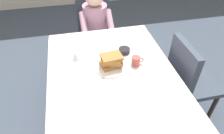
% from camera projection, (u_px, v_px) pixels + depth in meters
% --- Properties ---
extents(ground_plane, '(14.00, 14.00, 0.00)m').
position_uv_depth(ground_plane, '(112.00, 123.00, 2.23)').
color(ground_plane, '#3D4756').
extents(dining_table_main, '(1.12, 1.52, 0.74)m').
position_uv_depth(dining_table_main, '(112.00, 80.00, 1.81)').
color(dining_table_main, silver).
rests_on(dining_table_main, ground).
extents(chair_diner, '(0.44, 0.45, 0.93)m').
position_uv_depth(chair_diner, '(95.00, 28.00, 2.76)').
color(chair_diner, '#384251').
rests_on(chair_diner, ground).
extents(diner_person, '(0.40, 0.43, 1.12)m').
position_uv_depth(diner_person, '(96.00, 25.00, 2.55)').
color(diner_person, '#B2849E').
rests_on(diner_person, ground).
extents(chair_right_side, '(0.45, 0.44, 0.93)m').
position_uv_depth(chair_right_side, '(188.00, 77.00, 2.01)').
color(chair_right_side, '#384251').
rests_on(chair_right_side, ground).
extents(plate_breakfast, '(0.28, 0.28, 0.02)m').
position_uv_depth(plate_breakfast, '(111.00, 67.00, 1.80)').
color(plate_breakfast, white).
rests_on(plate_breakfast, dining_table_main).
extents(breakfast_stack, '(0.22, 0.17, 0.12)m').
position_uv_depth(breakfast_stack, '(111.00, 61.00, 1.76)').
color(breakfast_stack, '#A36B33').
rests_on(breakfast_stack, plate_breakfast).
extents(cup_coffee, '(0.11, 0.08, 0.08)m').
position_uv_depth(cup_coffee, '(136.00, 61.00, 1.81)').
color(cup_coffee, '#B24C42').
rests_on(cup_coffee, dining_table_main).
extents(bowl_butter, '(0.11, 0.11, 0.04)m').
position_uv_depth(bowl_butter, '(124.00, 51.00, 1.97)').
color(bowl_butter, black).
rests_on(bowl_butter, dining_table_main).
extents(syrup_pitcher, '(0.08, 0.08, 0.07)m').
position_uv_depth(syrup_pitcher, '(76.00, 56.00, 1.87)').
color(syrup_pitcher, silver).
rests_on(syrup_pitcher, dining_table_main).
extents(fork_left_of_plate, '(0.02, 0.18, 0.00)m').
position_uv_depth(fork_left_of_plate, '(90.00, 72.00, 1.75)').
color(fork_left_of_plate, silver).
rests_on(fork_left_of_plate, dining_table_main).
extents(knife_right_of_plate, '(0.04, 0.20, 0.00)m').
position_uv_depth(knife_right_of_plate, '(132.00, 66.00, 1.82)').
color(knife_right_of_plate, silver).
rests_on(knife_right_of_plate, dining_table_main).
extents(spoon_near_edge, '(0.15, 0.02, 0.00)m').
position_uv_depth(spoon_near_edge, '(117.00, 97.00, 1.53)').
color(spoon_near_edge, silver).
rests_on(spoon_near_edge, dining_table_main).
extents(napkin_folded, '(0.18, 0.13, 0.01)m').
position_uv_depth(napkin_folded, '(83.00, 84.00, 1.64)').
color(napkin_folded, white).
rests_on(napkin_folded, dining_table_main).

